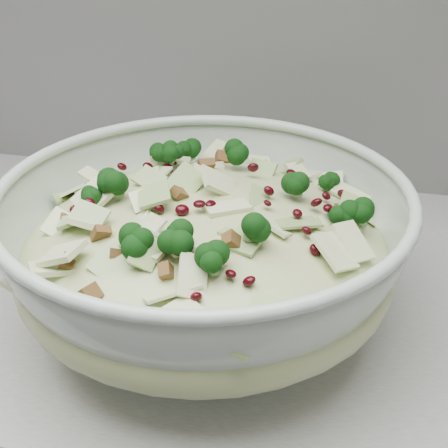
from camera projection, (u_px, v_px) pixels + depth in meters
name	position (u px, v px, depth m)	size (l,w,h in m)	color
mixing_bowl	(205.00, 255.00, 0.63)	(0.52, 0.52, 0.16)	#B3C5B6
salad	(205.00, 232.00, 0.62)	(0.41, 0.41, 0.16)	#BCC385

